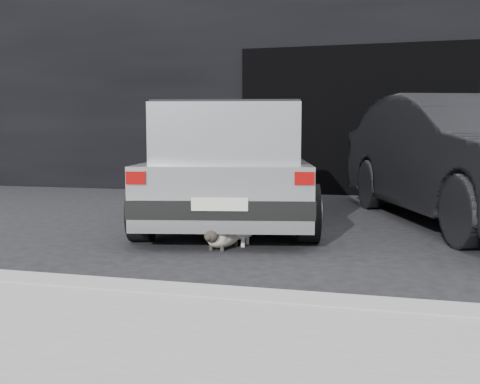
% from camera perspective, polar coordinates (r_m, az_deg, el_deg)
% --- Properties ---
extents(ground, '(80.00, 80.00, 0.00)m').
position_cam_1_polar(ground, '(5.85, 0.47, -4.26)').
color(ground, black).
rests_on(ground, ground).
extents(building_facade, '(34.00, 4.00, 5.00)m').
position_cam_1_polar(building_facade, '(11.69, 12.59, 13.03)').
color(building_facade, black).
rests_on(building_facade, ground).
extents(garage_opening, '(4.00, 0.10, 2.60)m').
position_cam_1_polar(garage_opening, '(9.59, 12.09, 7.42)').
color(garage_opening, black).
rests_on(garage_opening, ground).
extents(curb, '(18.00, 0.25, 0.12)m').
position_cam_1_polar(curb, '(3.17, 7.10, -12.12)').
color(curb, gray).
rests_on(curb, ground).
extents(silver_hatchback, '(2.45, 4.05, 1.40)m').
position_cam_1_polar(silver_hatchback, '(6.46, -0.84, 3.52)').
color(silver_hatchback, '#A8AAAC').
rests_on(silver_hatchback, ground).
extents(second_car, '(3.02, 4.95, 1.54)m').
position_cam_1_polar(second_car, '(6.81, 23.27, 3.23)').
color(second_car, black).
rests_on(second_car, ground).
extents(cat_siamese, '(0.33, 0.69, 0.24)m').
position_cam_1_polar(cat_siamese, '(4.96, -1.98, -4.85)').
color(cat_siamese, beige).
rests_on(cat_siamese, ground).
extents(cat_white, '(0.71, 0.28, 0.33)m').
position_cam_1_polar(cat_white, '(5.12, -0.60, -3.90)').
color(cat_white, white).
rests_on(cat_white, ground).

